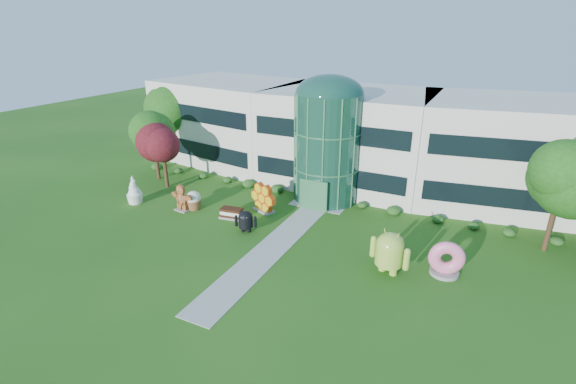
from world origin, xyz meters
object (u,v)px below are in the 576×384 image
at_px(android_green, 390,250).
at_px(gingerbread, 182,198).
at_px(donut, 446,258).
at_px(android_black, 246,220).

relative_size(android_green, gingerbread, 1.28).
relative_size(android_green, donut, 1.37).
xyz_separation_m(android_green, gingerbread, (-18.79, 1.73, -0.47)).
height_order(android_green, android_black, android_green).
height_order(android_green, gingerbread, android_green).
bearing_deg(android_black, donut, -16.39).
bearing_deg(android_black, gingerbread, 153.04).
bearing_deg(donut, android_green, -168.70).
bearing_deg(android_black, android_green, -22.90).
bearing_deg(donut, android_black, 170.57).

